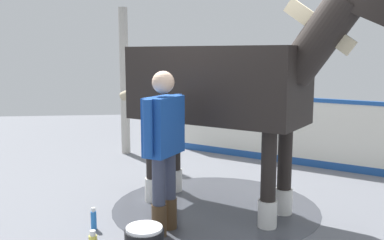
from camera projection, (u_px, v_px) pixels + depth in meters
The scene contains 7 objects.
ground_plane at pixel (216, 207), 5.14m from camera, with size 16.00×16.00×0.02m, color slate.
wet_patch at pixel (215, 207), 5.12m from camera, with size 2.45×2.45×0.00m, color #42444C.
barrier_wall at pixel (289, 133), 7.09m from camera, with size 3.29×2.69×1.11m.
roof_post_far at pixel (124, 82), 7.69m from camera, with size 0.16×0.16×2.61m, color #B7B2A8.
horse at pixel (227, 87), 4.83m from camera, with size 2.76×2.29×2.59m.
handler at pixel (164, 142), 4.25m from camera, with size 0.45×0.57×1.64m.
bottle_spray at pixel (94, 219), 4.45m from camera, with size 0.06×0.06×0.23m.
Camera 1 is at (-0.83, -4.86, 1.81)m, focal length 40.12 mm.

